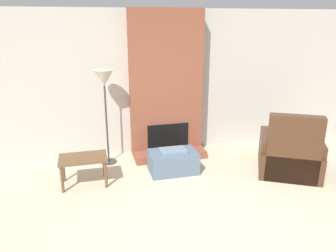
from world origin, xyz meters
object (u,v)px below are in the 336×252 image
floor_lamp_left (104,84)px  ottoman (173,161)px  side_table (83,161)px  armchair (290,155)px

floor_lamp_left → ottoman: bearing=-32.6°
side_table → floor_lamp_left: floor_lamp_left is taller
armchair → floor_lamp_left: (-2.84, 1.14, 1.09)m
ottoman → floor_lamp_left: bearing=147.4°
armchair → side_table: (-3.26, 0.40, 0.08)m
ottoman → side_table: side_table is taller
ottoman → floor_lamp_left: 1.70m
side_table → ottoman: bearing=3.8°
ottoman → side_table: bearing=-176.2°
ottoman → side_table: (-1.42, -0.09, 0.20)m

